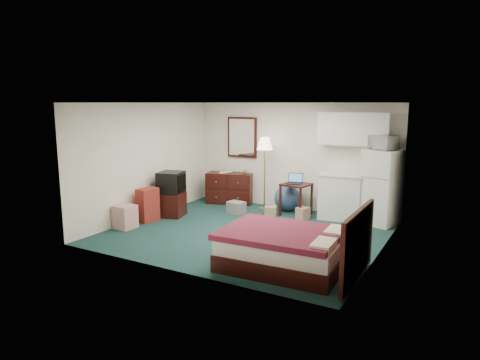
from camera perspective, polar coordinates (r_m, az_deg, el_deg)
The scene contains 25 objects.
floor at distance 8.43m, azimuth 0.97°, elevation -6.97°, with size 5.00×4.50×0.01m, color #143135.
ceiling at distance 8.05m, azimuth 1.02°, elevation 10.28°, with size 5.00×4.50×0.01m, color white.
walls at distance 8.14m, azimuth 1.00°, elevation 1.45°, with size 5.01×4.51×2.50m.
mirror at distance 10.68m, azimuth 0.29°, elevation 5.72°, with size 0.80×0.06×1.00m, color white, non-canonical shape.
upper_cabinets at distance 9.47m, azimuth 14.92°, elevation 6.61°, with size 1.50×0.35×0.70m, color white, non-canonical shape.
headboard at distance 6.25m, azimuth 15.43°, elevation -8.29°, with size 0.06×1.56×1.00m, color black, non-canonical shape.
dresser at distance 10.76m, azimuth -1.37°, elevation -1.06°, with size 1.13×0.51×0.77m, color black, non-canonical shape.
floor_lamp at distance 10.07m, azimuth 3.29°, elevation 0.87°, with size 0.37×0.37×1.71m, color gold, non-canonical shape.
desk at distance 9.68m, azimuth 7.48°, elevation -2.58°, with size 0.57×0.57×0.72m, color black, non-canonical shape.
exercise_ball at distance 10.05m, azimuth 6.32°, elevation -2.40°, with size 0.61×0.61×0.61m, color #304977.
kitchen_counter at distance 9.56m, azimuth 13.34°, elevation -2.20°, with size 0.88×0.67×0.96m, color white, non-canonical shape.
fridge at distance 9.28m, azimuth 18.34°, elevation -0.92°, with size 0.64×0.64×1.56m, color silver, non-canonical shape.
bed at distance 6.67m, azimuth 5.81°, elevation -9.16°, with size 1.79×1.39×0.57m, color #450E21, non-canonical shape.
tv_stand at distance 9.67m, azimuth -9.09°, elevation -3.26°, with size 0.51×0.56×0.51m, color black, non-canonical shape.
suitcase at distance 9.30m, azimuth -12.20°, elevation -3.27°, with size 0.28×0.44×0.72m, color #5A160C, non-canonical shape.
retail_box at distance 8.94m, azimuth -15.08°, elevation -4.76°, with size 0.38×0.38×0.47m, color beige, non-canonical shape.
file_bin at distance 9.81m, azimuth -0.51°, elevation -3.68°, with size 0.38×0.28×0.27m, color gray, non-canonical shape.
cardboard_box_a at distance 9.60m, azimuth 4.11°, elevation -4.18°, with size 0.25×0.21×0.21m, color #927A59, non-canonical shape.
cardboard_box_b at distance 9.41m, azimuth 8.37°, elevation -4.42°, with size 0.22×0.26×0.26m, color #927A59, non-canonical shape.
laptop at distance 9.54m, azimuth 7.23°, elevation 0.15°, with size 0.33×0.27×0.23m, color black, non-canonical shape.
crt_tv at distance 9.61m, azimuth -9.18°, elevation -0.32°, with size 0.52×0.56×0.48m, color black, non-canonical shape.
microwave at distance 9.14m, azimuth 18.57°, elevation 4.99°, with size 0.53×0.29×0.36m, color silver.
book_a at distance 10.69m, azimuth -2.73°, elevation 1.63°, with size 0.18×0.02×0.25m, color #927A59.
book_b at distance 10.77m, azimuth -1.85°, elevation 1.59°, with size 0.15×0.02×0.20m, color #927A59.
mug at distance 10.52m, azimuth 0.68°, elevation 1.14°, with size 0.12×0.09×0.12m, color #4E893A.
Camera 1 is at (3.83, -7.08, 2.50)m, focal length 32.00 mm.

